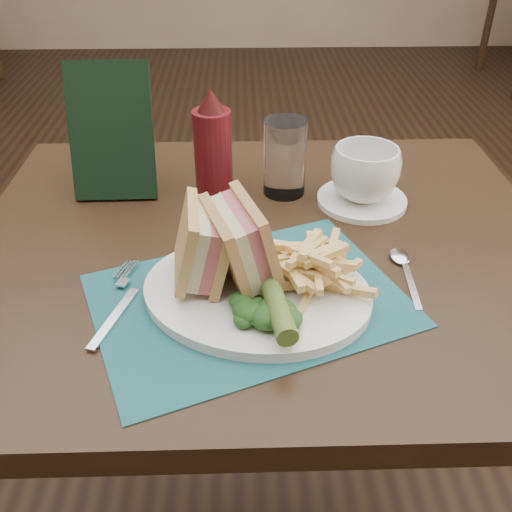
{
  "coord_description": "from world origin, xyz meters",
  "views": [
    {
      "loc": [
        -0.03,
        -1.23,
        1.22
      ],
      "look_at": [
        -0.02,
        -0.61,
        0.8
      ],
      "focal_mm": 40.0,
      "sensor_mm": 36.0,
      "label": 1
    }
  ],
  "objects_px": {
    "table_main": "(263,405)",
    "drinking_glass": "(285,158)",
    "coffee_cup": "(365,173)",
    "ketchup_bottle": "(213,145)",
    "placemat": "(249,300)",
    "plate": "(257,293)",
    "check_presenter": "(111,132)",
    "sandwich_half_a": "(186,245)",
    "saucer": "(362,200)",
    "sandwich_half_b": "(226,245)"
  },
  "relations": [
    {
      "from": "table_main",
      "to": "drinking_glass",
      "type": "bearing_deg",
      "value": 75.31
    },
    {
      "from": "coffee_cup",
      "to": "ketchup_bottle",
      "type": "height_order",
      "value": "ketchup_bottle"
    },
    {
      "from": "placemat",
      "to": "drinking_glass",
      "type": "bearing_deg",
      "value": 77.39
    },
    {
      "from": "plate",
      "to": "check_presenter",
      "type": "bearing_deg",
      "value": 141.81
    },
    {
      "from": "placemat",
      "to": "coffee_cup",
      "type": "relative_size",
      "value": 3.45
    },
    {
      "from": "table_main",
      "to": "ketchup_bottle",
      "type": "bearing_deg",
      "value": 118.66
    },
    {
      "from": "placemat",
      "to": "drinking_glass",
      "type": "height_order",
      "value": "drinking_glass"
    },
    {
      "from": "plate",
      "to": "drinking_glass",
      "type": "height_order",
      "value": "drinking_glass"
    },
    {
      "from": "sandwich_half_a",
      "to": "ketchup_bottle",
      "type": "relative_size",
      "value": 0.59
    },
    {
      "from": "placemat",
      "to": "coffee_cup",
      "type": "distance_m",
      "value": 0.33
    },
    {
      "from": "plate",
      "to": "check_presenter",
      "type": "relative_size",
      "value": 1.34
    },
    {
      "from": "drinking_glass",
      "to": "check_presenter",
      "type": "height_order",
      "value": "check_presenter"
    },
    {
      "from": "sandwich_half_a",
      "to": "check_presenter",
      "type": "xyz_separation_m",
      "value": [
        -0.14,
        0.29,
        0.04
      ]
    },
    {
      "from": "saucer",
      "to": "plate",
      "type": "bearing_deg",
      "value": -126.23
    },
    {
      "from": "sandwich_half_b",
      "to": "saucer",
      "type": "bearing_deg",
      "value": 28.79
    },
    {
      "from": "table_main",
      "to": "check_presenter",
      "type": "xyz_separation_m",
      "value": [
        -0.25,
        0.17,
        0.48
      ]
    },
    {
      "from": "table_main",
      "to": "saucer",
      "type": "distance_m",
      "value": 0.43
    },
    {
      "from": "placemat",
      "to": "sandwich_half_b",
      "type": "bearing_deg",
      "value": 143.18
    },
    {
      "from": "plate",
      "to": "saucer",
      "type": "bearing_deg",
      "value": 68.74
    },
    {
      "from": "table_main",
      "to": "saucer",
      "type": "relative_size",
      "value": 6.0
    },
    {
      "from": "placemat",
      "to": "drinking_glass",
      "type": "xyz_separation_m",
      "value": [
        0.07,
        0.3,
        0.06
      ]
    },
    {
      "from": "sandwich_half_a",
      "to": "coffee_cup",
      "type": "xyz_separation_m",
      "value": [
        0.27,
        0.23,
        -0.02
      ]
    },
    {
      "from": "sandwich_half_b",
      "to": "ketchup_bottle",
      "type": "bearing_deg",
      "value": 77.51
    },
    {
      "from": "sandwich_half_a",
      "to": "check_presenter",
      "type": "relative_size",
      "value": 0.49
    },
    {
      "from": "placemat",
      "to": "check_presenter",
      "type": "relative_size",
      "value": 1.75
    },
    {
      "from": "placemat",
      "to": "drinking_glass",
      "type": "distance_m",
      "value": 0.31
    },
    {
      "from": "sandwich_half_a",
      "to": "coffee_cup",
      "type": "relative_size",
      "value": 0.96
    },
    {
      "from": "sandwich_half_b",
      "to": "ketchup_bottle",
      "type": "distance_m",
      "value": 0.27
    },
    {
      "from": "saucer",
      "to": "coffee_cup",
      "type": "xyz_separation_m",
      "value": [
        0.0,
        0.0,
        0.05
      ]
    },
    {
      "from": "table_main",
      "to": "placemat",
      "type": "bearing_deg",
      "value": -100.38
    },
    {
      "from": "table_main",
      "to": "sandwich_half_b",
      "type": "height_order",
      "value": "sandwich_half_b"
    },
    {
      "from": "sandwich_half_a",
      "to": "check_presenter",
      "type": "height_order",
      "value": "check_presenter"
    },
    {
      "from": "coffee_cup",
      "to": "check_presenter",
      "type": "distance_m",
      "value": 0.42
    },
    {
      "from": "sandwich_half_a",
      "to": "sandwich_half_b",
      "type": "bearing_deg",
      "value": -11.76
    },
    {
      "from": "plate",
      "to": "drinking_glass",
      "type": "bearing_deg",
      "value": 94.18
    },
    {
      "from": "plate",
      "to": "placemat",
      "type": "bearing_deg",
      "value": -141.12
    },
    {
      "from": "coffee_cup",
      "to": "saucer",
      "type": "bearing_deg",
      "value": 0.0
    },
    {
      "from": "plate",
      "to": "drinking_glass",
      "type": "xyz_separation_m",
      "value": [
        0.06,
        0.29,
        0.06
      ]
    },
    {
      "from": "ketchup_bottle",
      "to": "sandwich_half_a",
      "type": "bearing_deg",
      "value": -95.54
    },
    {
      "from": "table_main",
      "to": "saucer",
      "type": "height_order",
      "value": "saucer"
    },
    {
      "from": "placemat",
      "to": "sandwich_half_b",
      "type": "height_order",
      "value": "sandwich_half_b"
    },
    {
      "from": "placemat",
      "to": "saucer",
      "type": "distance_m",
      "value": 0.32
    },
    {
      "from": "sandwich_half_a",
      "to": "sandwich_half_b",
      "type": "relative_size",
      "value": 0.93
    },
    {
      "from": "plate",
      "to": "ketchup_bottle",
      "type": "xyz_separation_m",
      "value": [
        -0.06,
        0.29,
        0.08
      ]
    },
    {
      "from": "sandwich_half_b",
      "to": "sandwich_half_a",
      "type": "bearing_deg",
      "value": 155.38
    },
    {
      "from": "sandwich_half_a",
      "to": "check_presenter",
      "type": "distance_m",
      "value": 0.32
    },
    {
      "from": "table_main",
      "to": "coffee_cup",
      "type": "relative_size",
      "value": 7.93
    },
    {
      "from": "placemat",
      "to": "sandwich_half_b",
      "type": "distance_m",
      "value": 0.08
    },
    {
      "from": "plate",
      "to": "saucer",
      "type": "height_order",
      "value": "plate"
    },
    {
      "from": "saucer",
      "to": "coffee_cup",
      "type": "bearing_deg",
      "value": 0.0
    }
  ]
}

